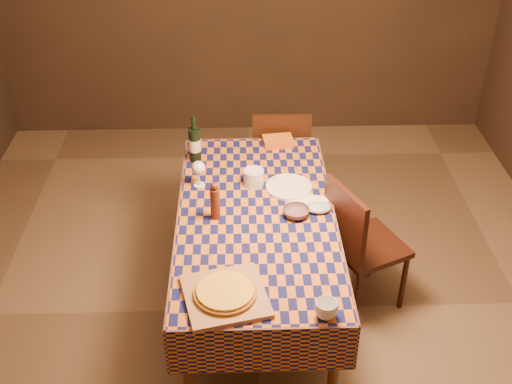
# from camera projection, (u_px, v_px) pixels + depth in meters

# --- Properties ---
(room) EXTENTS (5.00, 5.10, 2.70)m
(room) POSITION_uv_depth(u_px,v_px,m) (256.00, 129.00, 3.47)
(room) COLOR brown
(room) RESTS_ON ground
(dining_table) EXTENTS (0.94, 1.84, 0.77)m
(dining_table) POSITION_uv_depth(u_px,v_px,m) (256.00, 225.00, 3.84)
(dining_table) COLOR brown
(dining_table) RESTS_ON ground
(cutting_board) EXTENTS (0.48, 0.48, 0.03)m
(cutting_board) POSITION_uv_depth(u_px,v_px,m) (225.00, 296.00, 3.21)
(cutting_board) COLOR #996C48
(cutting_board) RESTS_ON dining_table
(pizza) EXTENTS (0.36, 0.36, 0.03)m
(pizza) POSITION_uv_depth(u_px,v_px,m) (225.00, 292.00, 3.19)
(pizza) COLOR #935C18
(pizza) RESTS_ON cutting_board
(pepper_mill) EXTENTS (0.06, 0.06, 0.24)m
(pepper_mill) POSITION_uv_depth(u_px,v_px,m) (215.00, 202.00, 3.71)
(pepper_mill) COLOR #502412
(pepper_mill) RESTS_ON dining_table
(bowl) EXTENTS (0.20, 0.20, 0.05)m
(bowl) POSITION_uv_depth(u_px,v_px,m) (296.00, 212.00, 3.78)
(bowl) COLOR #614651
(bowl) RESTS_ON dining_table
(wine_glass) EXTENTS (0.09, 0.09, 0.17)m
(wine_glass) POSITION_uv_depth(u_px,v_px,m) (199.00, 169.00, 3.99)
(wine_glass) COLOR white
(wine_glass) RESTS_ON dining_table
(wine_bottle) EXTENTS (0.10, 0.10, 0.33)m
(wine_bottle) POSITION_uv_depth(u_px,v_px,m) (195.00, 144.00, 4.25)
(wine_bottle) COLOR black
(wine_bottle) RESTS_ON dining_table
(deli_tub) EXTENTS (0.15, 0.15, 0.11)m
(deli_tub) POSITION_uv_depth(u_px,v_px,m) (254.00, 178.00, 4.04)
(deli_tub) COLOR silver
(deli_tub) RESTS_ON dining_table
(takeout_container) EXTENTS (0.22, 0.17, 0.05)m
(takeout_container) POSITION_uv_depth(u_px,v_px,m) (278.00, 141.00, 4.47)
(takeout_container) COLOR #CB611A
(takeout_container) RESTS_ON dining_table
(white_plate) EXTENTS (0.29, 0.29, 0.02)m
(white_plate) POSITION_uv_depth(u_px,v_px,m) (289.00, 187.00, 4.03)
(white_plate) COLOR white
(white_plate) RESTS_ON dining_table
(tumbler) EXTENTS (0.14, 0.14, 0.09)m
(tumbler) POSITION_uv_depth(u_px,v_px,m) (326.00, 309.00, 3.09)
(tumbler) COLOR white
(tumbler) RESTS_ON dining_table
(flour_patch) EXTENTS (0.26, 0.22, 0.00)m
(flour_patch) POSITION_uv_depth(u_px,v_px,m) (309.00, 203.00, 3.90)
(flour_patch) COLOR white
(flour_patch) RESTS_ON dining_table
(flour_bag) EXTENTS (0.18, 0.16, 0.05)m
(flour_bag) POSITION_uv_depth(u_px,v_px,m) (318.00, 207.00, 3.82)
(flour_bag) COLOR #9CAEC8
(flour_bag) RESTS_ON dining_table
(chair_far) EXTENTS (0.43, 0.43, 0.93)m
(chair_far) POSITION_uv_depth(u_px,v_px,m) (280.00, 156.00, 4.83)
(chair_far) COLOR black
(chair_far) RESTS_ON ground
(chair_right) EXTENTS (0.56, 0.56, 0.93)m
(chair_right) POSITION_uv_depth(u_px,v_px,m) (358.00, 241.00, 3.99)
(chair_right) COLOR black
(chair_right) RESTS_ON ground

